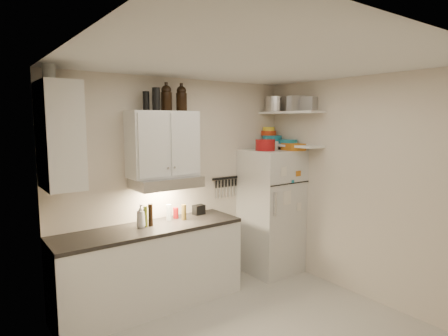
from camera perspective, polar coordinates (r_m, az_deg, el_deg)
ceiling at (r=3.44m, az=5.71°, el=15.91°), size 3.20×3.00×0.02m
back_wall at (r=4.70m, az=-6.87°, el=-2.50°), size 3.20×0.02×2.60m
left_wall at (r=2.73m, az=-21.13°, el=-10.01°), size 0.02×3.00×2.60m
right_wall at (r=4.69m, az=20.33°, el=-2.91°), size 0.02×3.00×2.60m
base_cabinet at (r=4.43m, az=-11.08°, el=-14.79°), size 2.10×0.60×0.88m
countertop at (r=4.28m, az=-11.23°, el=-9.06°), size 2.10×0.62×0.04m
upper_cabinet at (r=4.35m, az=-9.29°, el=3.64°), size 0.80×0.33×0.75m
side_cabinet at (r=3.83m, az=-23.75°, el=4.54°), size 0.33×0.55×1.00m
range_hood at (r=4.34m, az=-8.79°, el=-2.14°), size 0.76×0.46×0.12m
fridge at (r=5.25m, az=7.21°, el=-6.51°), size 0.70×0.68×1.70m
shelf_hi at (r=5.15m, az=10.13°, el=8.33°), size 0.30×0.95×0.03m
shelf_lo at (r=5.15m, az=10.02°, el=3.44°), size 0.30×0.95×0.03m
knife_strip at (r=5.05m, az=0.21°, el=-1.55°), size 0.42×0.02×0.03m
dutch_oven at (r=4.94m, az=6.31°, el=3.51°), size 0.34×0.34×0.15m
book_stack at (r=5.05m, az=10.49°, el=3.19°), size 0.28×0.32×0.09m
spice_jar at (r=5.15m, az=7.92°, el=3.42°), size 0.09×0.09×0.11m
stock_pot at (r=5.36m, az=7.88°, el=9.60°), size 0.33×0.33×0.21m
tin_a at (r=5.11m, az=10.96°, el=9.63°), size 0.26×0.25×0.20m
tin_b at (r=5.03m, az=12.87°, el=9.50°), size 0.22×0.22×0.18m
bowl_teal at (r=5.38m, az=7.35°, el=4.37°), size 0.27×0.27×0.11m
bowl_orange at (r=5.41m, az=6.82°, el=5.31°), size 0.22×0.22×0.06m
bowl_yellow at (r=5.41m, az=6.83°, el=5.94°), size 0.17×0.17×0.05m
plates at (r=5.18m, az=9.79°, el=3.96°), size 0.28×0.28×0.06m
growler_a at (r=4.36m, az=-8.77°, el=10.55°), size 0.13×0.13×0.30m
growler_b at (r=4.44m, az=-6.50°, el=10.52°), size 0.16×0.16×0.30m
thermos_a at (r=4.24m, az=-10.30°, el=10.29°), size 0.11×0.11×0.25m
thermos_b at (r=4.26m, az=-11.79°, el=9.97°), size 0.09×0.09×0.21m
side_jar at (r=3.83m, az=-25.14°, el=13.09°), size 0.14×0.14×0.15m
soap_bottle at (r=4.24m, az=-12.56°, el=-6.96°), size 0.15×0.15×0.29m
pepper_mill at (r=4.49m, az=-6.14°, el=-6.71°), size 0.07×0.07×0.18m
oil_bottle at (r=4.26m, az=-11.87°, el=-7.25°), size 0.06×0.06×0.23m
vinegar_bottle at (r=4.28m, az=-11.14°, el=-7.03°), size 0.07×0.07×0.25m
clear_bottle at (r=4.49m, az=-8.40°, el=-6.70°), size 0.07×0.07×0.19m
red_jar at (r=4.57m, az=-7.36°, el=-6.81°), size 0.08×0.08×0.13m
caddy at (r=4.73m, az=-3.86°, el=-6.35°), size 0.15×0.11×0.12m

